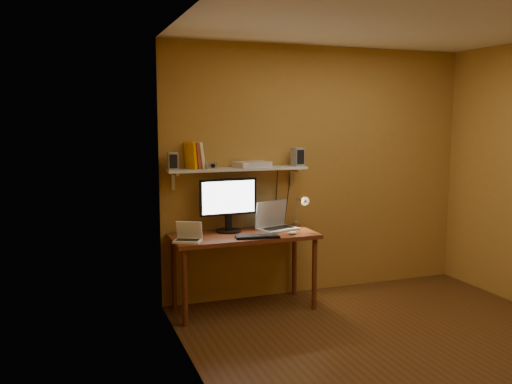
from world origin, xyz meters
name	(u,v)px	position (x,y,z in m)	size (l,w,h in m)	color
room	(410,189)	(0.00, 0.00, 1.30)	(3.44, 3.24, 2.64)	#593217
desk	(244,243)	(-0.95, 1.28, 0.66)	(1.40, 0.60, 0.75)	maroon
wall_shelf	(238,169)	(-0.95, 1.47, 1.36)	(1.40, 0.25, 0.21)	silver
monitor	(228,202)	(-1.06, 1.43, 1.04)	(0.58, 0.26, 0.52)	black
laptop	(275,222)	(-0.59, 1.39, 0.82)	(0.44, 0.37, 0.28)	#96999E
netbook	(188,236)	(-1.53, 1.15, 0.80)	(0.29, 0.26, 0.18)	silver
keyboard	(257,237)	(-0.89, 1.08, 0.76)	(0.41, 0.14, 0.02)	black
mouse	(292,233)	(-0.52, 1.10, 0.77)	(0.09, 0.06, 0.03)	silver
desk_lamp	(301,207)	(-0.29, 1.41, 0.96)	(0.09, 0.23, 0.38)	silver
speaker_left	(173,161)	(-1.59, 1.46, 1.46)	(0.09, 0.09, 0.17)	#96999E
speaker_right	(298,157)	(-0.31, 1.46, 1.47)	(0.10, 0.10, 0.19)	#96999E
books	(194,155)	(-1.38, 1.50, 1.50)	(0.18, 0.18, 0.26)	#F79D00
shelf_camera	(212,166)	(-1.22, 1.41, 1.41)	(0.11, 0.06, 0.07)	silver
router	(252,164)	(-0.80, 1.48, 1.40)	(0.33, 0.22, 0.06)	silver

